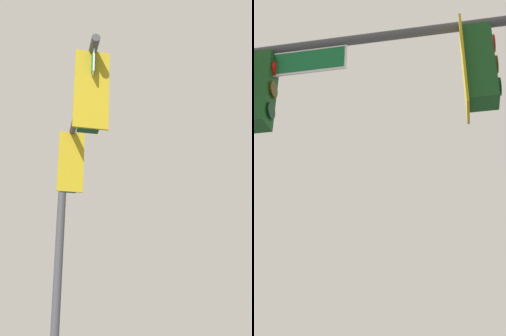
% 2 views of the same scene
% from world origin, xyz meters
% --- Properties ---
extents(signal_pole_near, '(5.26, 1.22, 6.87)m').
position_xyz_m(signal_pole_near, '(-4.45, -8.59, 4.87)').
color(signal_pole_near, '#47474C').
rests_on(signal_pole_near, ground_plane).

